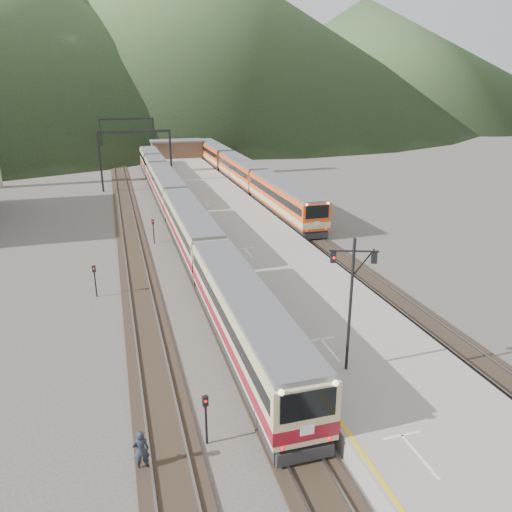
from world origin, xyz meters
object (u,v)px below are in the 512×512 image
object	(u,v)px
second_train	(241,172)
worker	(141,450)
main_train	(177,206)
signal_mast	(351,292)

from	to	relation	value
second_train	worker	world-z (taller)	second_train
main_train	worker	size ratio (longest dim) A/B	42.38
second_train	signal_mast	world-z (taller)	signal_mast
main_train	worker	world-z (taller)	main_train
second_train	signal_mast	distance (m)	50.80
signal_mast	worker	world-z (taller)	signal_mast
second_train	signal_mast	size ratio (longest dim) A/B	8.54
signal_mast	worker	distance (m)	11.06
main_train	worker	bearing A→B (deg)	-99.78
second_train	worker	distance (m)	55.81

